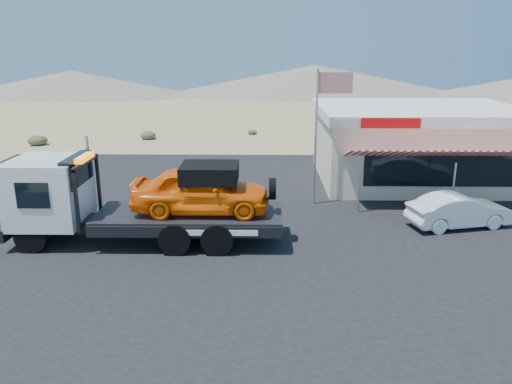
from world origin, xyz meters
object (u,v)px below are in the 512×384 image
white_sedan (459,211)px  jerky_store (416,143)px  tow_truck (139,196)px  flagpole (322,122)px

white_sedan → jerky_store: 7.53m
tow_truck → jerky_store: bearing=35.8°
white_sedan → tow_truck: bearing=84.5°
tow_truck → flagpole: (7.01, 4.60, 2.04)m
tow_truck → jerky_store: size_ratio=0.92×
white_sedan → jerky_store: jerky_store is taller
white_sedan → jerky_store: size_ratio=0.39×
tow_truck → jerky_store: (12.58, 9.07, 0.26)m
white_sedan → flagpole: flagpole is taller
jerky_store → white_sedan: bearing=-92.7°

